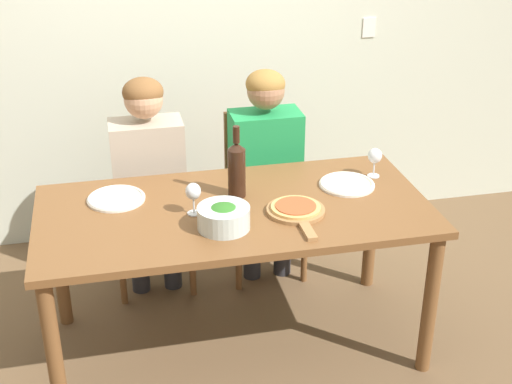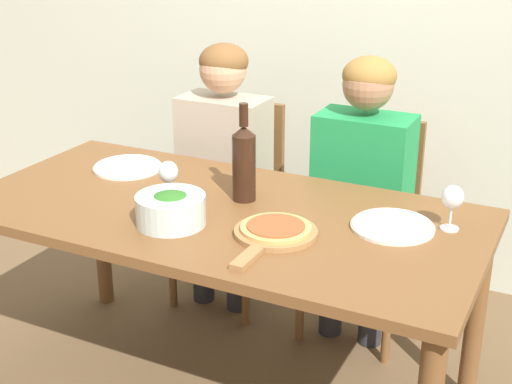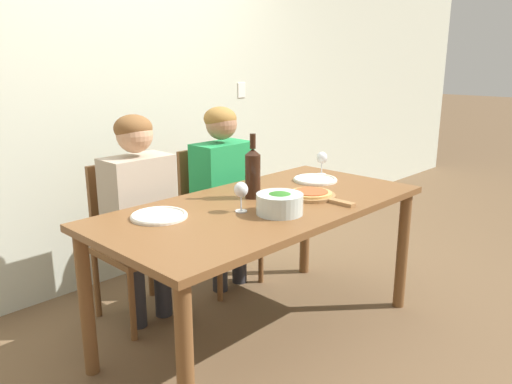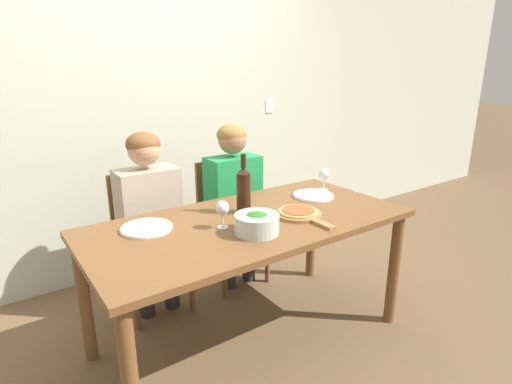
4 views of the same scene
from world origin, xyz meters
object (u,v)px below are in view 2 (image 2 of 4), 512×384
(wine_bottle, at_px, (244,162))
(wine_glass_left, at_px, (168,174))
(person_man, at_px, (361,177))
(dinner_plate_left, at_px, (128,167))
(dinner_plate_right, at_px, (392,226))
(chair_right, at_px, (367,221))
(pizza_on_board, at_px, (274,232))
(broccoli_bowl, at_px, (171,209))
(person_woman, at_px, (222,155))
(chair_left, at_px, (235,196))
(wine_glass_right, at_px, (452,199))

(wine_bottle, relative_size, wine_glass_left, 2.31)
(person_man, relative_size, dinner_plate_left, 4.48)
(person_man, relative_size, wine_glass_left, 8.00)
(wine_glass_left, bearing_deg, dinner_plate_right, 9.43)
(chair_right, height_order, wine_glass_left, wine_glass_left)
(person_man, xyz_separation_m, dinner_plate_left, (-0.82, -0.44, 0.05))
(wine_bottle, xyz_separation_m, wine_glass_left, (-0.22, -0.14, -0.04))
(pizza_on_board, bearing_deg, dinner_plate_right, 35.01)
(broccoli_bowl, distance_m, pizza_on_board, 0.35)
(wine_glass_left, bearing_deg, person_woman, 102.93)
(person_man, bearing_deg, pizza_on_board, -92.94)
(dinner_plate_right, bearing_deg, chair_left, 145.01)
(chair_left, bearing_deg, chair_right, 0.00)
(chair_right, relative_size, broccoli_bowl, 4.01)
(person_man, height_order, wine_bottle, person_man)
(chair_left, xyz_separation_m, wine_glass_right, (1.08, -0.57, 0.39))
(dinner_plate_left, height_order, pizza_on_board, pizza_on_board)
(wine_bottle, bearing_deg, pizza_on_board, -45.73)
(dinner_plate_left, relative_size, wine_glass_left, 1.79)
(person_man, bearing_deg, wine_bottle, -117.00)
(dinner_plate_right, relative_size, pizza_on_board, 0.67)
(dinner_plate_left, bearing_deg, chair_right, 33.94)
(person_woman, bearing_deg, person_man, 0.00)
(wine_bottle, distance_m, broccoli_bowl, 0.33)
(person_woman, relative_size, person_man, 1.00)
(chair_left, relative_size, pizza_on_board, 2.26)
(chair_left, xyz_separation_m, person_man, (0.64, -0.11, 0.24))
(pizza_on_board, bearing_deg, person_man, 87.06)
(dinner_plate_right, bearing_deg, pizza_on_board, -144.99)
(pizza_on_board, relative_size, wine_glass_left, 2.68)
(broccoli_bowl, bearing_deg, wine_glass_right, 23.56)
(person_woman, distance_m, wine_glass_right, 1.18)
(wine_bottle, relative_size, wine_glass_right, 2.31)
(broccoli_bowl, relative_size, dinner_plate_right, 0.85)
(chair_right, height_order, person_man, person_man)
(chair_left, xyz_separation_m, wine_bottle, (0.37, -0.63, 0.42))
(dinner_plate_left, distance_m, dinner_plate_right, 1.10)
(wine_bottle, bearing_deg, wine_glass_right, 5.26)
(chair_left, distance_m, broccoli_bowl, 1.02)
(person_woman, bearing_deg, dinner_plate_right, -29.98)
(person_man, distance_m, wine_glass_left, 0.83)
(dinner_plate_right, xyz_separation_m, wine_glass_right, (0.17, 0.08, 0.10))
(dinner_plate_left, xyz_separation_m, pizza_on_board, (0.78, -0.31, 0.01))
(dinner_plate_left, bearing_deg, wine_glass_right, -0.55)
(dinner_plate_right, bearing_deg, broccoli_bowl, -156.66)
(chair_left, relative_size, wine_glass_right, 6.07)
(wine_bottle, bearing_deg, person_man, 63.00)
(person_woman, relative_size, dinner_plate_right, 4.48)
(chair_left, xyz_separation_m, dinner_plate_left, (-0.18, -0.55, 0.29))
(person_woman, height_order, dinner_plate_left, person_woman)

